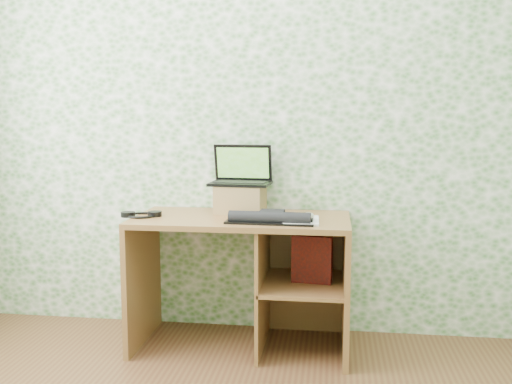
# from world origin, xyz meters

# --- Properties ---
(wall_back) EXTENTS (3.50, 0.00, 3.50)m
(wall_back) POSITION_xyz_m (0.00, 1.75, 1.30)
(wall_back) COLOR white
(wall_back) RESTS_ON ground
(desk) EXTENTS (1.20, 0.60, 0.75)m
(desk) POSITION_xyz_m (0.08, 1.47, 0.48)
(desk) COLOR brown
(desk) RESTS_ON floor
(riser) EXTENTS (0.29, 0.24, 0.16)m
(riser) POSITION_xyz_m (-0.03, 1.58, 0.83)
(riser) COLOR olive
(riser) RESTS_ON desk
(laptop) EXTENTS (0.36, 0.26, 0.23)m
(laptop) POSITION_xyz_m (-0.03, 1.62, 0.97)
(laptop) COLOR black
(laptop) RESTS_ON riser
(keyboard) EXTENTS (0.47, 0.25, 0.07)m
(keyboard) POSITION_xyz_m (0.18, 1.32, 0.77)
(keyboard) COLOR black
(keyboard) RESTS_ON desk
(headphones) EXTENTS (0.22, 0.20, 0.03)m
(headphones) POSITION_xyz_m (-0.56, 1.38, 0.76)
(headphones) COLOR black
(headphones) RESTS_ON desk
(notepad) EXTENTS (0.20, 0.27, 0.01)m
(notepad) POSITION_xyz_m (0.34, 1.35, 0.76)
(notepad) COLOR silver
(notepad) RESTS_ON desk
(mouse) EXTENTS (0.06, 0.10, 0.03)m
(mouse) POSITION_xyz_m (0.38, 1.31, 0.78)
(mouse) COLOR #BBBBBD
(mouse) RESTS_ON notepad
(pen) EXTENTS (0.03, 0.11, 0.01)m
(pen) POSITION_xyz_m (0.38, 1.44, 0.77)
(pen) COLOR black
(pen) RESTS_ON notepad
(red_box) EXTENTS (0.23, 0.10, 0.26)m
(red_box) POSITION_xyz_m (0.40, 1.44, 0.52)
(red_box) COLOR maroon
(red_box) RESTS_ON desk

